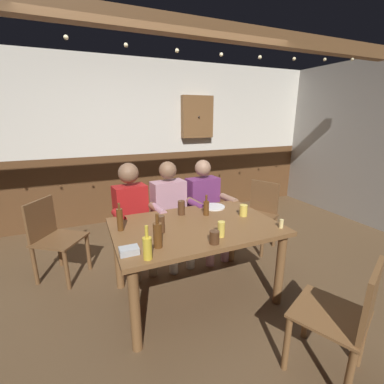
{
  "coord_description": "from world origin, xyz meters",
  "views": [
    {
      "loc": [
        -0.92,
        -2.09,
        1.73
      ],
      "look_at": [
        0.0,
        0.07,
        1.05
      ],
      "focal_mm": 24.68,
      "sensor_mm": 36.0,
      "label": 1
    }
  ],
  "objects_px": {
    "pint_glass_3": "(161,224)",
    "pint_glass_4": "(221,229)",
    "dining_table": "(196,235)",
    "bottle_2": "(206,208)",
    "bottle_0": "(147,247)",
    "person_0": "(133,213)",
    "table_candle": "(281,224)",
    "person_1": "(171,209)",
    "pint_glass_1": "(244,211)",
    "wall_dart_cabinet": "(197,117)",
    "plate_0": "(214,207)",
    "chair_empty_near_left": "(53,237)",
    "condiment_caddy": "(129,251)",
    "bottle_3": "(158,235)",
    "chair_empty_far_end": "(259,212)",
    "chair_empty_near_right": "(344,317)",
    "person_2": "(206,205)",
    "pint_glass_0": "(181,208)",
    "pint_glass_2": "(214,237)",
    "bottle_1": "(120,219)"
  },
  "relations": [
    {
      "from": "pint_glass_3",
      "to": "pint_glass_4",
      "type": "distance_m",
      "value": 0.51
    },
    {
      "from": "dining_table",
      "to": "bottle_2",
      "type": "xyz_separation_m",
      "value": [
        0.2,
        0.19,
        0.19
      ]
    },
    {
      "from": "dining_table",
      "to": "bottle_0",
      "type": "xyz_separation_m",
      "value": [
        -0.56,
        -0.42,
        0.2
      ]
    },
    {
      "from": "person_0",
      "to": "table_candle",
      "type": "height_order",
      "value": "person_0"
    },
    {
      "from": "person_1",
      "to": "pint_glass_4",
      "type": "xyz_separation_m",
      "value": [
        0.09,
        -1.04,
        0.15
      ]
    },
    {
      "from": "pint_glass_1",
      "to": "pint_glass_3",
      "type": "distance_m",
      "value": 0.88
    },
    {
      "from": "wall_dart_cabinet",
      "to": "bottle_2",
      "type": "bearing_deg",
      "value": -111.81
    },
    {
      "from": "person_0",
      "to": "plate_0",
      "type": "xyz_separation_m",
      "value": [
        0.82,
        -0.37,
        0.08
      ]
    },
    {
      "from": "dining_table",
      "to": "chair_empty_near_left",
      "type": "height_order",
      "value": "chair_empty_near_left"
    },
    {
      "from": "chair_empty_near_left",
      "to": "bottle_0",
      "type": "height_order",
      "value": "bottle_0"
    },
    {
      "from": "condiment_caddy",
      "to": "plate_0",
      "type": "height_order",
      "value": "condiment_caddy"
    },
    {
      "from": "plate_0",
      "to": "bottle_0",
      "type": "height_order",
      "value": "bottle_0"
    },
    {
      "from": "condiment_caddy",
      "to": "bottle_3",
      "type": "distance_m",
      "value": 0.24
    },
    {
      "from": "table_candle",
      "to": "pint_glass_3",
      "type": "distance_m",
      "value": 1.07
    },
    {
      "from": "person_1",
      "to": "plate_0",
      "type": "bearing_deg",
      "value": 129.13
    },
    {
      "from": "bottle_3",
      "to": "bottle_2",
      "type": "bearing_deg",
      "value": 36.19
    },
    {
      "from": "bottle_0",
      "to": "bottle_3",
      "type": "bearing_deg",
      "value": 50.53
    },
    {
      "from": "chair_empty_far_end",
      "to": "pint_glass_3",
      "type": "xyz_separation_m",
      "value": [
        -1.56,
        -0.67,
        0.36
      ]
    },
    {
      "from": "chair_empty_far_end",
      "to": "wall_dart_cabinet",
      "type": "height_order",
      "value": "wall_dart_cabinet"
    },
    {
      "from": "chair_empty_near_right",
      "to": "dining_table",
      "type": "bearing_deg",
      "value": 90.0
    },
    {
      "from": "person_2",
      "to": "bottle_2",
      "type": "xyz_separation_m",
      "value": [
        -0.26,
        -0.53,
        0.17
      ]
    },
    {
      "from": "chair_empty_far_end",
      "to": "pint_glass_0",
      "type": "height_order",
      "value": "pint_glass_0"
    },
    {
      "from": "person_0",
      "to": "dining_table",
      "type": "bearing_deg",
      "value": 112.65
    },
    {
      "from": "person_2",
      "to": "chair_empty_near_left",
      "type": "distance_m",
      "value": 1.76
    },
    {
      "from": "bottle_0",
      "to": "wall_dart_cabinet",
      "type": "distance_m",
      "value": 3.21
    },
    {
      "from": "bottle_3",
      "to": "wall_dart_cabinet",
      "type": "distance_m",
      "value": 3.04
    },
    {
      "from": "chair_empty_far_end",
      "to": "pint_glass_4",
      "type": "distance_m",
      "value": 1.51
    },
    {
      "from": "person_0",
      "to": "table_candle",
      "type": "distance_m",
      "value": 1.57
    },
    {
      "from": "pint_glass_2",
      "to": "wall_dart_cabinet",
      "type": "xyz_separation_m",
      "value": [
        1.04,
        2.64,
        0.9
      ]
    },
    {
      "from": "dining_table",
      "to": "person_0",
      "type": "distance_m",
      "value": 0.85
    },
    {
      "from": "table_candle",
      "to": "pint_glass_4",
      "type": "height_order",
      "value": "pint_glass_4"
    },
    {
      "from": "condiment_caddy",
      "to": "wall_dart_cabinet",
      "type": "relative_size",
      "value": 0.2
    },
    {
      "from": "plate_0",
      "to": "pint_glass_1",
      "type": "xyz_separation_m",
      "value": [
        0.16,
        -0.34,
        0.05
      ]
    },
    {
      "from": "bottle_3",
      "to": "pint_glass_1",
      "type": "distance_m",
      "value": 1.02
    },
    {
      "from": "dining_table",
      "to": "person_2",
      "type": "xyz_separation_m",
      "value": [
        0.46,
        0.72,
        0.02
      ]
    },
    {
      "from": "wall_dart_cabinet",
      "to": "pint_glass_0",
      "type": "bearing_deg",
      "value": -118.36
    },
    {
      "from": "bottle_0",
      "to": "bottle_1",
      "type": "xyz_separation_m",
      "value": [
        -0.1,
        0.57,
        0.01
      ]
    },
    {
      "from": "pint_glass_4",
      "to": "chair_empty_near_left",
      "type": "bearing_deg",
      "value": 138.57
    },
    {
      "from": "person_0",
      "to": "pint_glass_3",
      "type": "relative_size",
      "value": 8.04
    },
    {
      "from": "person_0",
      "to": "chair_empty_far_end",
      "type": "height_order",
      "value": "person_0"
    },
    {
      "from": "condiment_caddy",
      "to": "pint_glass_1",
      "type": "bearing_deg",
      "value": 14.63
    },
    {
      "from": "condiment_caddy",
      "to": "person_2",
      "type": "bearing_deg",
      "value": 42.2
    },
    {
      "from": "bottle_1",
      "to": "pint_glass_1",
      "type": "xyz_separation_m",
      "value": [
        1.19,
        -0.13,
        -0.05
      ]
    },
    {
      "from": "bottle_0",
      "to": "pint_glass_3",
      "type": "relative_size",
      "value": 1.64
    },
    {
      "from": "person_2",
      "to": "bottle_1",
      "type": "bearing_deg",
      "value": 21.36
    },
    {
      "from": "condiment_caddy",
      "to": "bottle_3",
      "type": "xyz_separation_m",
      "value": [
        0.22,
        0.02,
        0.08
      ]
    },
    {
      "from": "dining_table",
      "to": "person_1",
      "type": "relative_size",
      "value": 1.23
    },
    {
      "from": "dining_table",
      "to": "table_candle",
      "type": "relative_size",
      "value": 18.81
    },
    {
      "from": "chair_empty_near_right",
      "to": "bottle_2",
      "type": "distance_m",
      "value": 1.43
    },
    {
      "from": "condiment_caddy",
      "to": "chair_empty_far_end",
      "type": "bearing_deg",
      "value": 26.33
    }
  ]
}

